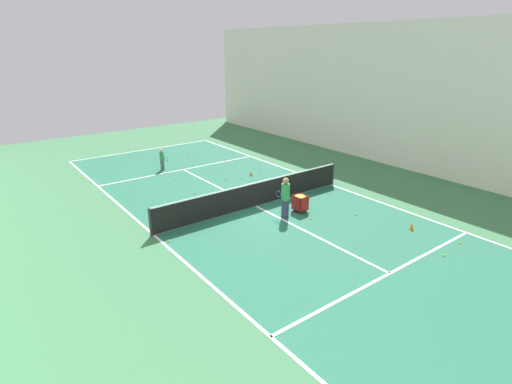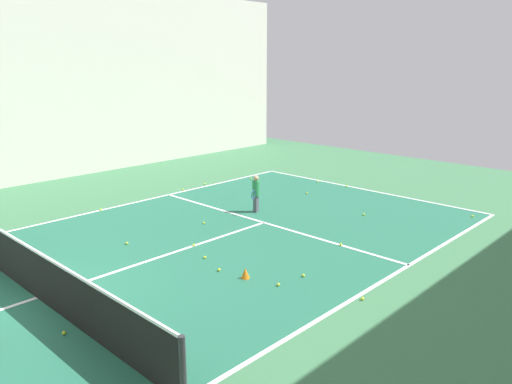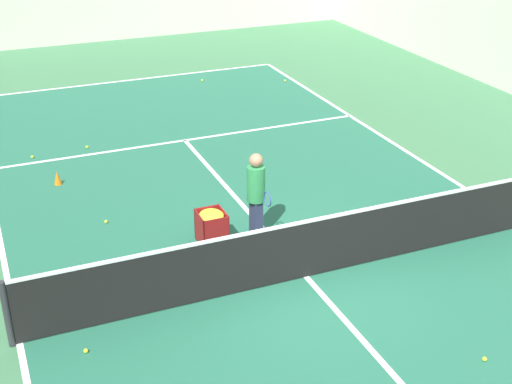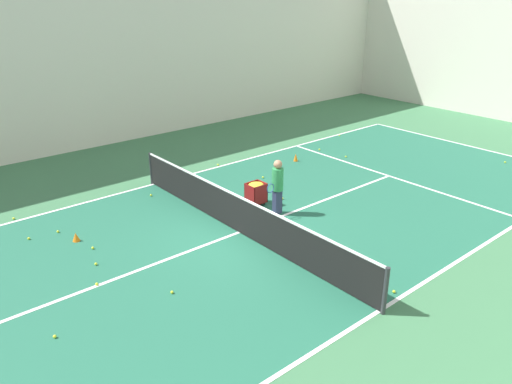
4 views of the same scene
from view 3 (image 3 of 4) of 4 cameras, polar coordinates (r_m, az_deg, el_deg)
ground_plane at (r=12.22m, az=4.03°, el=-6.79°), size 39.48×39.48×0.00m
court_playing_area at (r=12.22m, az=4.03°, el=-6.79°), size 9.40×24.77×0.00m
line_baseline_far at (r=23.01m, az=-9.95°, el=8.82°), size 9.40×0.10×0.00m
line_sideline_left at (r=11.26m, az=-18.39°, el=-11.42°), size 0.10×24.77×0.00m
line_service_far at (r=17.90m, az=-5.71°, el=4.14°), size 9.40×0.10×0.00m
line_centre_service at (r=12.22m, az=4.03°, el=-6.77°), size 0.10×13.63×0.00m
tennis_net at (r=11.93m, az=4.12°, el=-4.49°), size 9.70×0.10×1.10m
coach_at_net at (r=12.96m, az=0.01°, el=0.15°), size 0.36×0.67×1.68m
ball_cart at (r=12.83m, az=-3.57°, el=-2.46°), size 0.48×0.54×0.73m
training_cone_0 at (r=15.97m, az=-15.60°, el=1.11°), size 0.17×0.17×0.31m
tennis_ball_2 at (r=22.52m, az=2.35°, el=8.89°), size 0.07×0.07×0.07m
tennis_ball_5 at (r=17.80m, az=-13.36°, el=3.53°), size 0.07×0.07×0.07m
tennis_ball_6 at (r=10.80m, az=-13.46°, el=-12.25°), size 0.07×0.07×0.07m
tennis_ball_10 at (r=11.85m, az=-4.31°, el=-7.74°), size 0.07×0.07×0.07m
tennis_ball_15 at (r=17.55m, az=-17.46°, el=2.69°), size 0.07×0.07×0.07m
tennis_ball_16 at (r=13.86m, az=-3.84°, el=-2.39°), size 0.07×0.07×0.07m
tennis_ball_22 at (r=10.87m, az=17.82°, el=-12.60°), size 0.07×0.07×0.07m
tennis_ball_23 at (r=22.58m, az=-4.32°, el=8.89°), size 0.07×0.07×0.07m
tennis_ball_26 at (r=15.07m, az=18.15°, el=-1.28°), size 0.07×0.07×0.07m
tennis_ball_28 at (r=14.14m, az=-11.90°, el=-2.33°), size 0.07×0.07×0.07m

